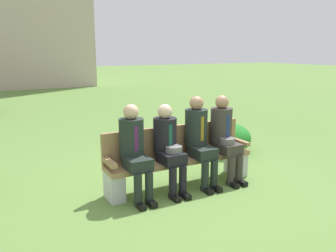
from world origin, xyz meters
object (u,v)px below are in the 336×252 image
Objects in this scene: seated_man_centerleft at (168,144)px; seated_man_rightmost at (224,134)px; park_bench at (179,157)px; seated_man_leftmost at (134,147)px; shrub_near_bench at (228,138)px; seated_man_centerright at (199,136)px.

seated_man_rightmost reaches higher than seated_man_centerleft.
park_bench is 1.77× the size of seated_man_leftmost.
shrub_near_bench is (0.95, 1.11, -0.44)m from seated_man_rightmost.
seated_man_centerright reaches higher than seated_man_centerleft.
shrub_near_bench is (2.48, 1.11, -0.43)m from seated_man_leftmost.
seated_man_centerleft is 2.29m from shrub_near_bench.
seated_man_rightmost reaches higher than shrub_near_bench.
seated_man_centerleft reaches higher than park_bench.
seated_man_rightmost is at bearing -130.54° from shrub_near_bench.
shrub_near_bench is at bearing 37.87° from seated_man_centerright.
seated_man_leftmost is at bearing 178.93° from seated_man_centerleft.
seated_man_rightmost is at bearing -10.01° from park_bench.
seated_man_centerleft reaches higher than shrub_near_bench.
park_bench reaches higher than shrub_near_bench.
shrub_near_bench is (1.70, 0.98, -0.14)m from park_bench.
seated_man_centerright is 1.86m from shrub_near_bench.
seated_man_centerleft is at bearing -179.63° from seated_man_rightmost.
park_bench is at bearing 155.86° from seated_man_centerright.
seated_man_centerright reaches higher than seated_man_rightmost.
seated_man_leftmost reaches higher than shrub_near_bench.
seated_man_centerleft is 0.95× the size of seated_man_rightmost.
seated_man_leftmost reaches higher than park_bench.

